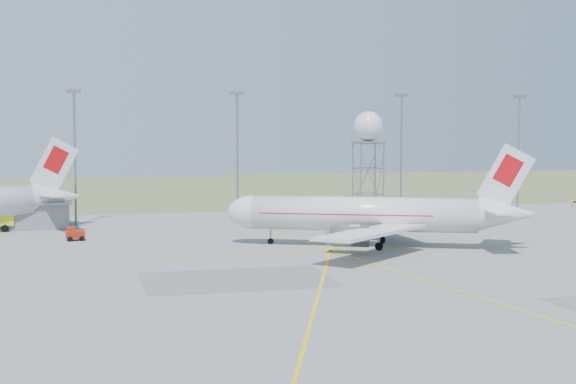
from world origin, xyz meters
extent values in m
plane|color=gray|center=(0.00, 0.00, 0.00)|extent=(400.00, 400.00, 0.00)
cube|color=#596739|center=(0.00, 140.00, 0.01)|extent=(400.00, 120.00, 0.03)
cube|color=gray|center=(-45.00, 64.00, 1.80)|extent=(18.00, 9.00, 3.60)
cube|color=gray|center=(-45.00, 64.00, 3.75)|extent=(19.00, 10.00, 0.30)
cylinder|color=gray|center=(-35.00, 66.00, 10.00)|extent=(0.36, 0.36, 20.00)
cube|color=gray|center=(-35.00, 66.00, 20.20)|extent=(2.20, 0.50, 0.60)
cylinder|color=gray|center=(-10.00, 66.00, 10.00)|extent=(0.36, 0.36, 20.00)
cube|color=gray|center=(-10.00, 66.00, 20.20)|extent=(2.20, 0.50, 0.60)
cylinder|color=gray|center=(18.00, 66.00, 10.00)|extent=(0.36, 0.36, 20.00)
cube|color=gray|center=(18.00, 66.00, 20.20)|extent=(2.20, 0.50, 0.60)
cylinder|color=gray|center=(40.00, 66.00, 10.00)|extent=(0.36, 0.36, 20.00)
cube|color=gray|center=(40.00, 66.00, 20.20)|extent=(2.20, 0.50, 0.60)
cylinder|color=black|center=(55.00, 72.00, 0.40)|extent=(0.10, 0.10, 0.80)
cube|color=yellow|center=(55.60, 72.00, 0.95)|extent=(1.60, 0.15, 0.50)
cube|color=black|center=(55.60, 71.92, 0.95)|extent=(0.80, 0.03, 0.30)
cylinder|color=silver|center=(-0.74, 32.91, 4.01)|extent=(26.74, 15.22, 4.22)
ellipsoid|color=silver|center=(-13.24, 38.60, 4.01)|extent=(7.90, 6.65, 4.22)
cube|color=black|center=(-14.40, 39.12, 4.65)|extent=(2.42, 2.78, 1.03)
cone|color=silver|center=(14.64, 25.91, 4.33)|extent=(7.52, 6.47, 4.22)
cube|color=silver|center=(14.64, 25.91, 8.77)|extent=(6.29, 3.09, 7.95)
cube|color=#B10B0F|center=(14.83, 25.82, 9.51)|extent=(3.46, 1.83, 4.08)
cube|color=silver|center=(15.56, 29.21, 4.86)|extent=(5.48, 6.69, 0.19)
cube|color=silver|center=(12.76, 23.05, 4.86)|extent=(5.48, 6.69, 0.19)
cube|color=silver|center=(4.63, 40.91, 2.96)|extent=(5.52, 17.03, 0.38)
cube|color=silver|center=(-3.24, 23.60, 2.96)|extent=(16.26, 14.67, 0.38)
cylinder|color=slate|center=(0.83, 38.92, 2.01)|extent=(5.04, 4.05, 2.43)
cylinder|color=slate|center=(-4.24, 27.77, 2.01)|extent=(5.04, 4.05, 2.43)
cube|color=#B10B0F|center=(-2.67, 33.79, 4.12)|extent=(20.99, 12.63, 0.13)
cylinder|color=black|center=(-11.32, 37.72, 0.48)|extent=(0.98, 0.98, 0.95)
cube|color=black|center=(1.18, 32.04, 0.48)|extent=(3.59, 6.21, 0.95)
cylinder|color=gray|center=(1.18, 32.04, 0.95)|extent=(0.34, 0.34, 1.90)
cone|color=silver|center=(-37.90, 61.81, 4.56)|extent=(7.54, 5.90, 4.45)
cube|color=silver|center=(-37.90, 61.81, 9.23)|extent=(7.01, 2.01, 8.37)
cube|color=#B10B0F|center=(-37.69, 61.87, 10.01)|extent=(3.81, 1.27, 4.29)
cube|color=silver|center=(-39.28, 65.14, 5.12)|extent=(4.90, 6.79, 0.20)
cube|color=silver|center=(-37.60, 58.22, 5.12)|extent=(4.90, 6.79, 0.20)
cylinder|color=gray|center=(8.61, 59.83, 6.24)|extent=(0.23, 0.23, 12.48)
cylinder|color=gray|center=(12.45, 59.83, 6.24)|extent=(0.23, 0.23, 12.48)
cylinder|color=gray|center=(12.45, 63.67, 6.24)|extent=(0.23, 0.23, 12.48)
cylinder|color=gray|center=(8.61, 63.67, 6.24)|extent=(0.23, 0.23, 12.48)
cube|color=gray|center=(10.53, 61.75, 12.48)|extent=(4.44, 4.44, 0.24)
sphere|color=silver|center=(10.53, 61.75, 14.97)|extent=(4.80, 4.80, 4.80)
cube|color=yellow|center=(-44.90, 60.43, 2.71)|extent=(2.60, 2.91, 1.31)
cube|color=black|center=(-44.26, 60.53, 2.80)|extent=(0.44, 2.41, 0.93)
cube|color=#A61D0B|center=(-35.07, 47.41, 0.80)|extent=(2.48, 1.73, 0.95)
cube|color=#A61D0B|center=(-35.60, 47.36, 1.54)|extent=(1.08, 1.37, 0.53)
camera|label=1|loc=(-34.42, -59.39, 14.05)|focal=50.00mm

